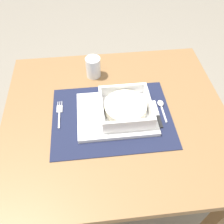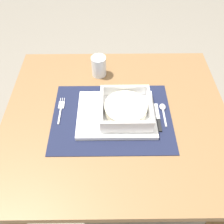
{
  "view_description": "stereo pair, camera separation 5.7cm",
  "coord_description": "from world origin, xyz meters",
  "px_view_note": "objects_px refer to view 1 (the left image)",
  "views": [
    {
      "loc": [
        -0.08,
        -0.59,
        1.44
      ],
      "look_at": [
        -0.02,
        -0.01,
        0.76
      ],
      "focal_mm": 38.85,
      "sensor_mm": 36.0,
      "label": 1
    },
    {
      "loc": [
        -0.02,
        -0.59,
        1.44
      ],
      "look_at": [
        -0.02,
        -0.01,
        0.76
      ],
      "focal_mm": 38.85,
      "sensor_mm": 36.0,
      "label": 2
    }
  ],
  "objects_px": {
    "fork": "(59,112)",
    "bread_knife": "(152,118)",
    "drinking_glass": "(93,68)",
    "dining_table": "(115,131)",
    "butter_knife": "(158,115)",
    "spoon": "(161,105)",
    "porridge_bowl": "(125,108)"
  },
  "relations": [
    {
      "from": "fork",
      "to": "bread_knife",
      "type": "relative_size",
      "value": 1.0
    },
    {
      "from": "spoon",
      "to": "bread_knife",
      "type": "distance_m",
      "value": 0.07
    },
    {
      "from": "porridge_bowl",
      "to": "drinking_glass",
      "type": "bearing_deg",
      "value": 113.08
    },
    {
      "from": "dining_table",
      "to": "butter_knife",
      "type": "relative_size",
      "value": 6.38
    },
    {
      "from": "fork",
      "to": "spoon",
      "type": "xyz_separation_m",
      "value": [
        0.39,
        -0.01,
        0.0
      ]
    },
    {
      "from": "dining_table",
      "to": "butter_knife",
      "type": "bearing_deg",
      "value": -10.68
    },
    {
      "from": "spoon",
      "to": "butter_knife",
      "type": "bearing_deg",
      "value": -119.9
    },
    {
      "from": "porridge_bowl",
      "to": "butter_knife",
      "type": "xyz_separation_m",
      "value": [
        0.12,
        -0.02,
        -0.04
      ]
    },
    {
      "from": "dining_table",
      "to": "drinking_glass",
      "type": "bearing_deg",
      "value": 106.71
    },
    {
      "from": "porridge_bowl",
      "to": "drinking_glass",
      "type": "height_order",
      "value": "drinking_glass"
    },
    {
      "from": "fork",
      "to": "drinking_glass",
      "type": "bearing_deg",
      "value": 56.34
    },
    {
      "from": "fork",
      "to": "butter_knife",
      "type": "relative_size",
      "value": 0.99
    },
    {
      "from": "fork",
      "to": "butter_knife",
      "type": "height_order",
      "value": "butter_knife"
    },
    {
      "from": "porridge_bowl",
      "to": "butter_knife",
      "type": "distance_m",
      "value": 0.13
    },
    {
      "from": "dining_table",
      "to": "butter_knife",
      "type": "distance_m",
      "value": 0.2
    },
    {
      "from": "fork",
      "to": "drinking_glass",
      "type": "distance_m",
      "value": 0.25
    },
    {
      "from": "spoon",
      "to": "bread_knife",
      "type": "height_order",
      "value": "spoon"
    },
    {
      "from": "dining_table",
      "to": "spoon",
      "type": "height_order",
      "value": "spoon"
    },
    {
      "from": "drinking_glass",
      "to": "spoon",
      "type": "bearing_deg",
      "value": -40.82
    },
    {
      "from": "butter_knife",
      "to": "spoon",
      "type": "bearing_deg",
      "value": 60.36
    },
    {
      "from": "spoon",
      "to": "bread_knife",
      "type": "xyz_separation_m",
      "value": [
        -0.05,
        -0.06,
        -0.0
      ]
    },
    {
      "from": "spoon",
      "to": "drinking_glass",
      "type": "bearing_deg",
      "value": 136.69
    },
    {
      "from": "spoon",
      "to": "drinking_glass",
      "type": "xyz_separation_m",
      "value": [
        -0.25,
        0.22,
        0.03
      ]
    },
    {
      "from": "butter_knife",
      "to": "bread_knife",
      "type": "height_order",
      "value": "same"
    },
    {
      "from": "butter_knife",
      "to": "fork",
      "type": "bearing_deg",
      "value": 169.07
    },
    {
      "from": "porridge_bowl",
      "to": "butter_knife",
      "type": "height_order",
      "value": "porridge_bowl"
    },
    {
      "from": "bread_knife",
      "to": "drinking_glass",
      "type": "height_order",
      "value": "drinking_glass"
    },
    {
      "from": "fork",
      "to": "butter_knife",
      "type": "distance_m",
      "value": 0.37
    },
    {
      "from": "dining_table",
      "to": "bread_knife",
      "type": "relative_size",
      "value": 6.48
    },
    {
      "from": "butter_knife",
      "to": "bread_knife",
      "type": "distance_m",
      "value": 0.03
    },
    {
      "from": "bread_knife",
      "to": "drinking_glass",
      "type": "distance_m",
      "value": 0.34
    },
    {
      "from": "spoon",
      "to": "drinking_glass",
      "type": "relative_size",
      "value": 1.24
    }
  ]
}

